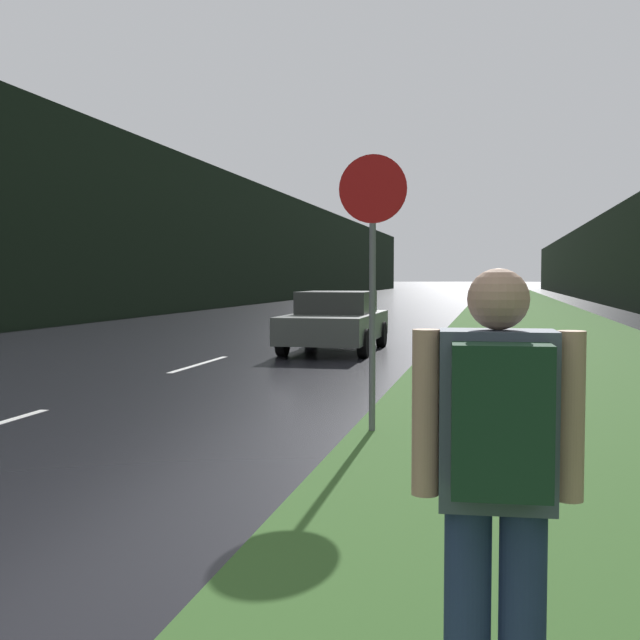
{
  "coord_description": "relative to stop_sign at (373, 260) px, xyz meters",
  "views": [
    {
      "loc": [
        5.58,
        1.23,
        1.69
      ],
      "look_at": [
        2.34,
        16.1,
        0.88
      ],
      "focal_mm": 45.0,
      "sensor_mm": 36.0,
      "label": 1
    }
  ],
  "objects": [
    {
      "name": "lane_stripe_d",
      "position": [
        -4.29,
        13.05,
        -1.88
      ],
      "size": [
        0.12,
        3.0,
        0.01
      ],
      "primitive_type": "cube",
      "color": "silver",
      "rests_on": "ground_plane"
    },
    {
      "name": "lane_stripe_e",
      "position": [
        -4.29,
        20.05,
        -1.88
      ],
      "size": [
        0.12,
        3.0,
        0.01
      ],
      "primitive_type": "cube",
      "color": "silver",
      "rests_on": "ground_plane"
    },
    {
      "name": "hitchhiker_with_backpack",
      "position": [
        1.31,
        -5.75,
        -0.89
      ],
      "size": [
        0.6,
        0.43,
        1.72
      ],
      "rotation": [
        0.0,
        0.0,
        0.06
      ],
      "color": "navy",
      "rests_on": "ground_plane"
    },
    {
      "name": "grass_verge",
      "position": [
        2.77,
        30.18,
        -1.87
      ],
      "size": [
        6.0,
        240.0,
        0.02
      ],
      "primitive_type": "cube",
      "color": "#386028",
      "rests_on": "ground_plane"
    },
    {
      "name": "stop_sign",
      "position": [
        0.0,
        0.0,
        0.0
      ],
      "size": [
        0.74,
        0.07,
        3.01
      ],
      "color": "slate",
      "rests_on": "ground_plane"
    },
    {
      "name": "treeline_far_side",
      "position": [
        -14.36,
        40.18,
        1.93
      ],
      "size": [
        2.0,
        140.0,
        7.63
      ],
      "primitive_type": "cube",
      "color": "black",
      "rests_on": "ground_plane"
    },
    {
      "name": "lane_stripe_c",
      "position": [
        -4.29,
        6.05,
        -1.88
      ],
      "size": [
        0.12,
        3.0,
        0.01
      ],
      "primitive_type": "cube",
      "color": "silver",
      "rests_on": "ground_plane"
    },
    {
      "name": "treeline_near_side",
      "position": [
        8.77,
        40.18,
        0.94
      ],
      "size": [
        2.0,
        140.0,
        5.64
      ],
      "primitive_type": "cube",
      "color": "black",
      "rests_on": "ground_plane"
    },
    {
      "name": "lane_stripe_f",
      "position": [
        -4.29,
        27.05,
        -1.88
      ],
      "size": [
        0.12,
        3.0,
        0.01
      ],
      "primitive_type": "cube",
      "color": "silver",
      "rests_on": "ground_plane"
    },
    {
      "name": "car_passing_near",
      "position": [
        -2.26,
        9.37,
        -1.2
      ],
      "size": [
        1.96,
        4.39,
        1.36
      ],
      "rotation": [
        0.0,
        0.0,
        3.14
      ],
      "color": "#4C514C",
      "rests_on": "ground_plane"
    }
  ]
}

